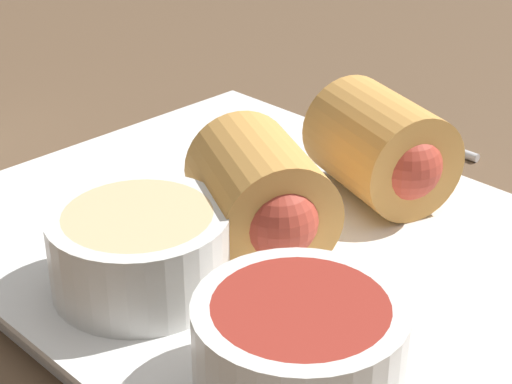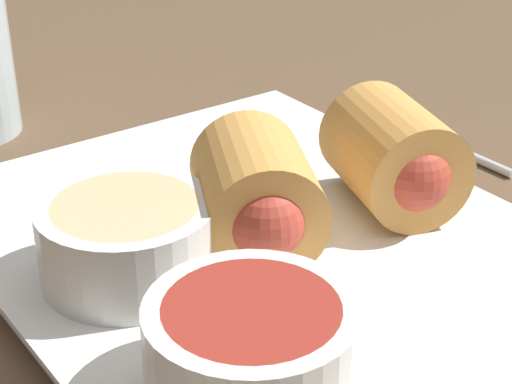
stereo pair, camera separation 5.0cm
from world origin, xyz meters
TOP-DOWN VIEW (x-y plane):
  - table_surface at (0.00, 0.00)cm, footprint 180.00×140.00cm
  - serving_plate at (1.51, -1.64)cm, footprint 27.12×22.70cm
  - roll_front_left at (0.27, -0.86)cm, footprint 7.70×7.22cm
  - roll_front_right at (-0.25, -8.22)cm, footprint 7.51×6.74cm
  - dipping_bowl_near at (1.70, 4.56)cm, footprint 7.14×7.14cm
  - dipping_bowl_far at (-6.79, 4.56)cm, footprint 7.14×7.14cm

SIDE VIEW (x-z plane):
  - table_surface at x=0.00cm, z-range 0.00..2.00cm
  - serving_plate at x=1.51cm, z-range 2.01..3.51cm
  - dipping_bowl_near at x=1.70cm, z-range 3.65..6.93cm
  - dipping_bowl_far at x=-6.79cm, z-range 3.65..6.93cm
  - roll_front_left at x=0.27cm, z-range 3.50..8.54cm
  - roll_front_right at x=-0.25cm, z-range 3.50..8.54cm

